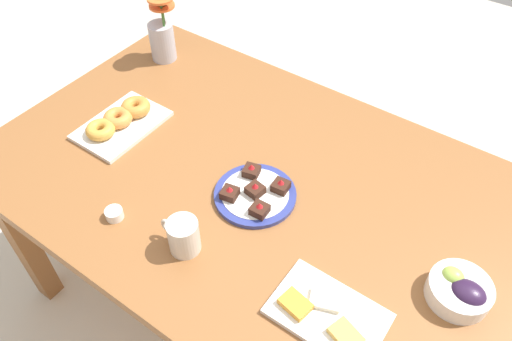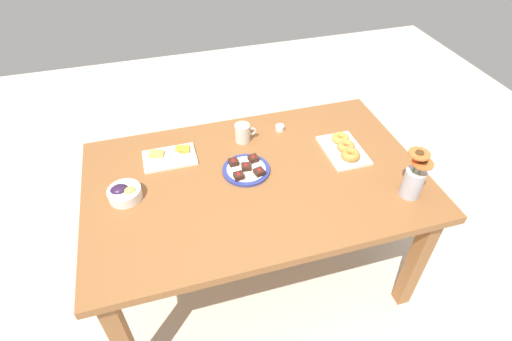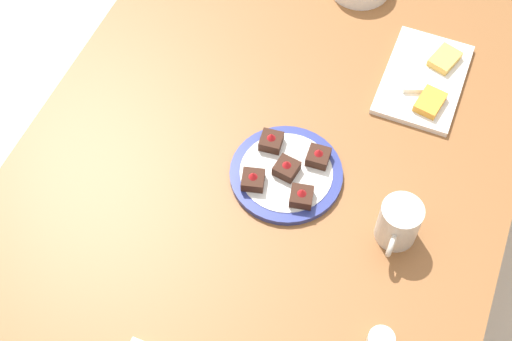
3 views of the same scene
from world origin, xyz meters
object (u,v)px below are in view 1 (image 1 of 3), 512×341
Objects in this scene: jam_cup_honey at (114,214)px; flower_vase at (162,37)px; grape_bowl at (460,290)px; dining_table at (256,199)px; cheese_platter at (326,314)px; coffee_mug at (183,235)px; dessert_plate at (255,194)px; croissant_platter at (121,121)px.

flower_vase is at bearing -57.81° from jam_cup_honey.
dining_table is at bearing -2.95° from grape_bowl.
cheese_platter is at bearing 146.17° from dining_table.
flower_vase reaches higher than grape_bowl.
dining_table is 10.75× the size of grape_bowl.
grape_bowl is at bearing -156.88° from coffee_mug.
flower_vase is (0.40, -0.64, 0.07)m from jam_cup_honey.
cheese_platter is 1.13× the size of dessert_plate.
flower_vase reaches higher than jam_cup_honey.
coffee_mug reaches higher than dining_table.
dining_table is at bearing -56.91° from dessert_plate.
dessert_plate is at bearing 123.09° from dining_table.
flower_vase reaches higher than dessert_plate.
grape_bowl reaches higher than jam_cup_honey.
dessert_plate is (-0.52, -0.00, -0.01)m from croissant_platter.
dining_table is 0.72m from flower_vase.
grape_bowl is 1.28m from flower_vase.
jam_cup_honey is at bearing 54.91° from dining_table.
dessert_plate is (-0.05, -0.24, -0.04)m from coffee_mug.
grape_bowl is 0.57× the size of cheese_platter.
cheese_platter is at bearing 167.27° from croissant_platter.
coffee_mug is at bearing -170.83° from jam_cup_honey.
croissant_platter is (0.49, 0.06, 0.11)m from dining_table.
croissant_platter reaches higher than dining_table.
cheese_platter is 1.16m from flower_vase.
flower_vase reaches higher than croissant_platter.
croissant_platter reaches higher than cheese_platter.
dining_table is 5.71× the size of croissant_platter.
dessert_plate reaches higher than dining_table.
dining_table is 6.36× the size of flower_vase.
dining_table is at bearing -125.09° from jam_cup_honey.
dessert_plate is (-0.27, -0.28, -0.00)m from jam_cup_honey.
coffee_mug is 0.44× the size of cheese_platter.
dining_table is 0.50m from croissant_platter.
flower_vase is at bearing -28.38° from dessert_plate.
grape_bowl is 0.59× the size of flower_vase.
dining_table is at bearing -33.83° from cheese_platter.
dining_table is 0.61m from grape_bowl.
dessert_plate is at bearing -101.14° from coffee_mug.
coffee_mug is at bearing 153.37° from croissant_platter.
flower_vase is (1.01, -0.56, 0.08)m from cheese_platter.
croissant_platter is (0.86, -0.19, 0.01)m from cheese_platter.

